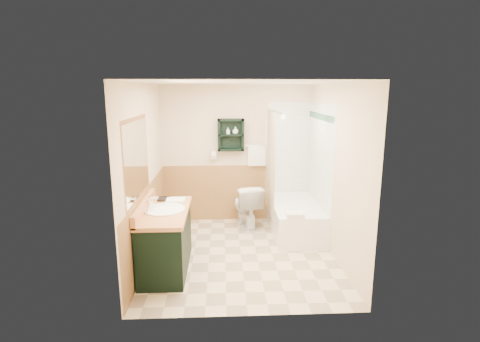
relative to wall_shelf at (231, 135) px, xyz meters
name	(u,v)px	position (x,y,z in m)	size (l,w,h in m)	color
floor	(241,254)	(0.10, -1.41, -1.55)	(3.00, 3.00, 0.00)	beige
back_wall	(236,154)	(0.10, 0.11, -0.35)	(2.60, 0.04, 2.40)	#FCE6C5
left_wall	(143,174)	(-1.22, -1.41, -0.35)	(0.04, 3.00, 2.40)	#FCE6C5
right_wall	(336,171)	(1.42, -1.41, -0.35)	(0.04, 3.00, 2.40)	#FCE6C5
ceiling	(241,81)	(0.10, -1.41, 0.87)	(2.60, 3.00, 0.04)	white
wainscot_left	(149,223)	(-1.19, -1.41, -1.05)	(2.98, 2.98, 1.00)	#B28348
wainscot_back	(237,193)	(0.10, 0.08, -1.05)	(2.58, 2.58, 1.00)	#B28348
mirror_frame	(137,159)	(-1.17, -1.96, -0.05)	(1.30, 1.30, 1.00)	brown
mirror_glass	(137,159)	(-1.17, -1.96, -0.05)	(1.20, 1.20, 0.90)	white
tile_right	(319,171)	(1.38, -0.66, -0.50)	(1.50, 1.50, 2.10)	white
tile_back	(294,162)	(1.13, 0.07, -0.50)	(0.95, 0.95, 2.10)	white
tile_accent	(321,117)	(1.37, -0.66, 0.35)	(1.50, 1.50, 0.10)	#15492B
wall_shelf	(231,135)	(0.00, 0.00, 0.00)	(0.45, 0.15, 0.55)	black
hair_dryer	(214,155)	(-0.30, 0.02, -0.35)	(0.10, 0.24, 0.18)	white
towel_bar	(257,146)	(0.45, 0.04, -0.20)	(0.40, 0.06, 0.40)	white
curtain_rod	(273,110)	(0.63, -0.66, 0.45)	(0.03, 0.03, 1.60)	silver
shower_curtain	(271,163)	(0.63, -0.48, -0.40)	(1.05, 1.05, 1.70)	beige
vanity	(166,240)	(-0.89, -1.79, -1.15)	(0.59, 1.27, 0.80)	black
bathtub	(295,218)	(1.03, -0.61, -1.30)	(0.75, 1.50, 0.50)	white
toilet	(246,206)	(0.25, -0.31, -1.18)	(0.42, 0.76, 0.74)	white
counter_towel	(176,201)	(-0.79, -1.44, -0.73)	(0.25, 0.20, 0.04)	white
vanity_book	(157,192)	(-1.06, -1.32, -0.63)	(0.16, 0.02, 0.22)	black
tub_towel	(294,215)	(0.89, -1.26, -1.02)	(0.25, 0.21, 0.07)	white
soap_bottle_a	(228,133)	(-0.05, -0.01, 0.04)	(0.05, 0.11, 0.05)	white
soap_bottle_b	(235,131)	(0.08, -0.01, 0.06)	(0.10, 0.13, 0.10)	white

